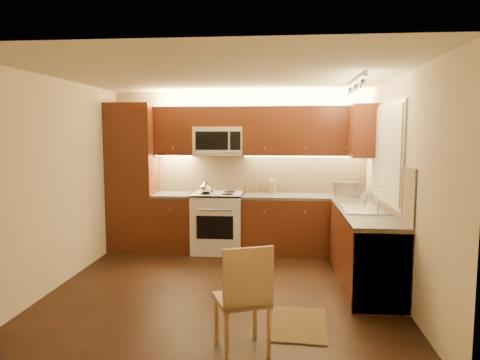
# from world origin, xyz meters

# --- Properties ---
(floor) EXTENTS (4.00, 4.00, 0.01)m
(floor) POSITION_xyz_m (0.00, 0.00, 0.00)
(floor) COLOR black
(floor) RESTS_ON ground
(ceiling) EXTENTS (4.00, 4.00, 0.01)m
(ceiling) POSITION_xyz_m (0.00, 0.00, 2.50)
(ceiling) COLOR beige
(ceiling) RESTS_ON ground
(wall_back) EXTENTS (4.00, 0.01, 2.50)m
(wall_back) POSITION_xyz_m (0.00, 2.00, 1.25)
(wall_back) COLOR beige
(wall_back) RESTS_ON ground
(wall_front) EXTENTS (4.00, 0.01, 2.50)m
(wall_front) POSITION_xyz_m (0.00, -2.00, 1.25)
(wall_front) COLOR beige
(wall_front) RESTS_ON ground
(wall_left) EXTENTS (0.01, 4.00, 2.50)m
(wall_left) POSITION_xyz_m (-2.00, 0.00, 1.25)
(wall_left) COLOR beige
(wall_left) RESTS_ON ground
(wall_right) EXTENTS (0.01, 4.00, 2.50)m
(wall_right) POSITION_xyz_m (2.00, 0.00, 1.25)
(wall_right) COLOR beige
(wall_right) RESTS_ON ground
(pantry) EXTENTS (0.70, 0.60, 2.30)m
(pantry) POSITION_xyz_m (-1.65, 1.70, 1.15)
(pantry) COLOR #4B2110
(pantry) RESTS_ON floor
(base_cab_back_left) EXTENTS (0.62, 0.60, 0.86)m
(base_cab_back_left) POSITION_xyz_m (-0.99, 1.70, 0.43)
(base_cab_back_left) COLOR #4B2110
(base_cab_back_left) RESTS_ON floor
(counter_back_left) EXTENTS (0.62, 0.60, 0.04)m
(counter_back_left) POSITION_xyz_m (-0.99, 1.70, 0.88)
(counter_back_left) COLOR #33312F
(counter_back_left) RESTS_ON base_cab_back_left
(base_cab_back_right) EXTENTS (1.92, 0.60, 0.86)m
(base_cab_back_right) POSITION_xyz_m (1.04, 1.70, 0.43)
(base_cab_back_right) COLOR #4B2110
(base_cab_back_right) RESTS_ON floor
(counter_back_right) EXTENTS (1.92, 0.60, 0.04)m
(counter_back_right) POSITION_xyz_m (1.04, 1.70, 0.88)
(counter_back_right) COLOR #33312F
(counter_back_right) RESTS_ON base_cab_back_right
(base_cab_right) EXTENTS (0.60, 2.00, 0.86)m
(base_cab_right) POSITION_xyz_m (1.70, 0.40, 0.43)
(base_cab_right) COLOR #4B2110
(base_cab_right) RESTS_ON floor
(counter_right) EXTENTS (0.60, 2.00, 0.04)m
(counter_right) POSITION_xyz_m (1.70, 0.40, 0.88)
(counter_right) COLOR #33312F
(counter_right) RESTS_ON base_cab_right
(dishwasher) EXTENTS (0.58, 0.60, 0.84)m
(dishwasher) POSITION_xyz_m (1.70, -0.30, 0.43)
(dishwasher) COLOR silver
(dishwasher) RESTS_ON floor
(backsplash_back) EXTENTS (3.30, 0.02, 0.60)m
(backsplash_back) POSITION_xyz_m (0.35, 1.99, 1.20)
(backsplash_back) COLOR tan
(backsplash_back) RESTS_ON wall_back
(backsplash_right) EXTENTS (0.02, 2.00, 0.60)m
(backsplash_right) POSITION_xyz_m (1.99, 0.40, 1.20)
(backsplash_right) COLOR tan
(backsplash_right) RESTS_ON wall_right
(upper_cab_back_left) EXTENTS (0.62, 0.35, 0.75)m
(upper_cab_back_left) POSITION_xyz_m (-0.99, 1.82, 1.88)
(upper_cab_back_left) COLOR #4B2110
(upper_cab_back_left) RESTS_ON wall_back
(upper_cab_back_right) EXTENTS (1.92, 0.35, 0.75)m
(upper_cab_back_right) POSITION_xyz_m (1.04, 1.82, 1.88)
(upper_cab_back_right) COLOR #4B2110
(upper_cab_back_right) RESTS_ON wall_back
(upper_cab_bridge) EXTENTS (0.76, 0.35, 0.31)m
(upper_cab_bridge) POSITION_xyz_m (-0.30, 1.82, 2.09)
(upper_cab_bridge) COLOR #4B2110
(upper_cab_bridge) RESTS_ON wall_back
(upper_cab_right_corner) EXTENTS (0.35, 0.50, 0.75)m
(upper_cab_right_corner) POSITION_xyz_m (1.82, 1.40, 1.88)
(upper_cab_right_corner) COLOR #4B2110
(upper_cab_right_corner) RESTS_ON wall_right
(stove) EXTENTS (0.76, 0.65, 0.92)m
(stove) POSITION_xyz_m (-0.30, 1.68, 0.46)
(stove) COLOR silver
(stove) RESTS_ON floor
(microwave) EXTENTS (0.76, 0.38, 0.44)m
(microwave) POSITION_xyz_m (-0.30, 1.81, 1.72)
(microwave) COLOR silver
(microwave) RESTS_ON wall_back
(window_frame) EXTENTS (0.03, 1.44, 1.24)m
(window_frame) POSITION_xyz_m (1.99, 0.55, 1.60)
(window_frame) COLOR silver
(window_frame) RESTS_ON wall_right
(window_blinds) EXTENTS (0.02, 1.36, 1.16)m
(window_blinds) POSITION_xyz_m (1.97, 0.55, 1.60)
(window_blinds) COLOR silver
(window_blinds) RESTS_ON wall_right
(sink) EXTENTS (0.52, 0.86, 0.15)m
(sink) POSITION_xyz_m (1.70, 0.55, 0.98)
(sink) COLOR silver
(sink) RESTS_ON counter_right
(faucet) EXTENTS (0.20, 0.04, 0.30)m
(faucet) POSITION_xyz_m (1.88, 0.55, 1.05)
(faucet) COLOR silver
(faucet) RESTS_ON counter_right
(track_light_bar) EXTENTS (0.04, 1.20, 0.03)m
(track_light_bar) POSITION_xyz_m (1.55, 0.40, 2.46)
(track_light_bar) COLOR silver
(track_light_bar) RESTS_ON ceiling
(kettle) EXTENTS (0.23, 0.23, 0.21)m
(kettle) POSITION_xyz_m (-0.47, 1.57, 1.02)
(kettle) COLOR silver
(kettle) RESTS_ON stove
(toaster_oven) EXTENTS (0.40, 0.33, 0.21)m
(toaster_oven) POSITION_xyz_m (1.66, 1.72, 1.01)
(toaster_oven) COLOR silver
(toaster_oven) RESTS_ON counter_back_right
(knife_block) EXTENTS (0.11, 0.16, 0.21)m
(knife_block) POSITION_xyz_m (0.54, 1.86, 1.00)
(knife_block) COLOR #946743
(knife_block) RESTS_ON counter_back_right
(spice_jar_a) EXTENTS (0.06, 0.06, 0.10)m
(spice_jar_a) POSITION_xyz_m (0.14, 1.93, 0.95)
(spice_jar_a) COLOR silver
(spice_jar_a) RESTS_ON counter_back_right
(spice_jar_b) EXTENTS (0.05, 0.05, 0.10)m
(spice_jar_b) POSITION_xyz_m (0.14, 1.90, 0.95)
(spice_jar_b) COLOR brown
(spice_jar_b) RESTS_ON counter_back_right
(spice_jar_c) EXTENTS (0.05, 0.05, 0.09)m
(spice_jar_c) POSITION_xyz_m (0.59, 1.88, 0.95)
(spice_jar_c) COLOR silver
(spice_jar_c) RESTS_ON counter_back_right
(spice_jar_d) EXTENTS (0.06, 0.06, 0.10)m
(spice_jar_d) POSITION_xyz_m (0.28, 1.94, 0.95)
(spice_jar_d) COLOR #A87232
(spice_jar_d) RESTS_ON counter_back_right
(soap_bottle) EXTENTS (0.08, 0.08, 0.17)m
(soap_bottle) POSITION_xyz_m (1.82, 1.12, 0.98)
(soap_bottle) COLOR silver
(soap_bottle) RESTS_ON counter_right
(rug) EXTENTS (0.59, 0.85, 0.01)m
(rug) POSITION_xyz_m (0.85, -0.90, 0.01)
(rug) COLOR black
(rug) RESTS_ON floor
(dining_chair) EXTENTS (0.54, 0.54, 0.95)m
(dining_chair) POSITION_xyz_m (0.35, -1.45, 0.47)
(dining_chair) COLOR #946743
(dining_chair) RESTS_ON floor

